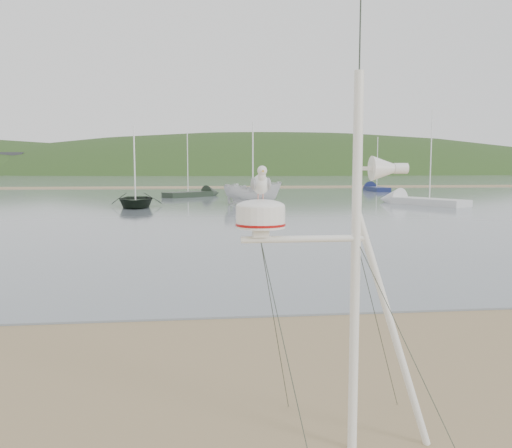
{
  "coord_description": "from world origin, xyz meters",
  "views": [
    {
      "loc": [
        1.37,
        -6.29,
        2.95
      ],
      "look_at": [
        2.23,
        1.0,
        2.17
      ],
      "focal_mm": 38.0,
      "sensor_mm": 36.0,
      "label": 1
    }
  ],
  "objects": [
    {
      "name": "sailboat_blue_far",
      "position": [
        23.31,
        58.14,
        0.3
      ],
      "size": [
        1.85,
        7.1,
        7.02
      ],
      "color": "#151D4B",
      "rests_on": "ground"
    },
    {
      "name": "far_cottages",
      "position": [
        3.0,
        196.0,
        4.0
      ],
      "size": [
        294.4,
        6.3,
        8.0
      ],
      "color": "beige",
      "rests_on": "ground"
    },
    {
      "name": "ground",
      "position": [
        0.0,
        0.0,
        0.0
      ],
      "size": [
        560.0,
        560.0,
        0.0
      ],
      "primitive_type": "plane",
      "color": "#8E7652",
      "rests_on": "ground"
    },
    {
      "name": "boat_white",
      "position": [
        6.04,
        35.39,
        2.31
      ],
      "size": [
        1.77,
        1.73,
        4.53
      ],
      "primitive_type": "imported",
      "rotation": [
        0.0,
        0.0,
        1.58
      ],
      "color": "silver",
      "rests_on": "water"
    },
    {
      "name": "mast_rig",
      "position": [
        2.95,
        -1.08,
        1.14
      ],
      "size": [
        2.1,
        2.24,
        4.73
      ],
      "color": "white",
      "rests_on": "ground"
    },
    {
      "name": "water",
      "position": [
        0.0,
        132.0,
        0.02
      ],
      "size": [
        560.0,
        256.0,
        0.04
      ],
      "primitive_type": "cube",
      "color": "slate",
      "rests_on": "ground"
    },
    {
      "name": "sailboat_white_near",
      "position": [
        18.23,
        34.92,
        0.3
      ],
      "size": [
        5.48,
        7.94,
        7.89
      ],
      "color": "silver",
      "rests_on": "ground"
    },
    {
      "name": "hill_ridge",
      "position": [
        18.52,
        235.0,
        -19.7
      ],
      "size": [
        620.0,
        180.0,
        80.0
      ],
      "color": "#223B18",
      "rests_on": "ground"
    },
    {
      "name": "sailboat_dark_mid",
      "position": [
        2.29,
        47.38,
        0.3
      ],
      "size": [
        6.17,
        5.73,
        6.74
      ],
      "color": "black",
      "rests_on": "ground"
    },
    {
      "name": "sandbar",
      "position": [
        0.0,
        70.0,
        0.07
      ],
      "size": [
        560.0,
        7.0,
        0.07
      ],
      "primitive_type": "cube",
      "color": "#8E7652",
      "rests_on": "water"
    },
    {
      "name": "boat_dark",
      "position": [
        -2.68,
        33.16,
        2.62
      ],
      "size": [
        3.74,
        1.24,
        5.16
      ],
      "primitive_type": "imported",
      "rotation": [
        0.0,
        0.0,
        0.05
      ],
      "color": "black",
      "rests_on": "water"
    }
  ]
}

